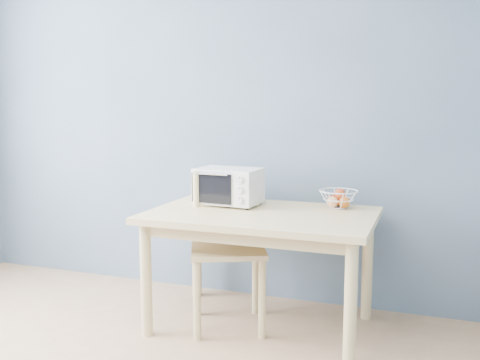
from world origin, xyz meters
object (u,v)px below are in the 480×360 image
(toaster_oven, at_px, (226,186))
(fruit_basket, at_px, (338,199))
(dining_table, at_px, (261,228))
(dining_chair, at_px, (228,251))

(toaster_oven, height_order, fruit_basket, toaster_oven)
(dining_table, xyz_separation_m, dining_chair, (-0.22, -0.02, -0.16))
(dining_table, xyz_separation_m, fruit_basket, (0.43, 0.30, 0.16))
(toaster_oven, distance_m, fruit_basket, 0.75)
(dining_table, bearing_deg, fruit_basket, 35.04)
(dining_table, relative_size, toaster_oven, 3.18)
(dining_table, relative_size, dining_chair, 1.42)
(toaster_oven, relative_size, dining_chair, 0.45)
(fruit_basket, relative_size, dining_chair, 0.34)
(dining_table, relative_size, fruit_basket, 4.19)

